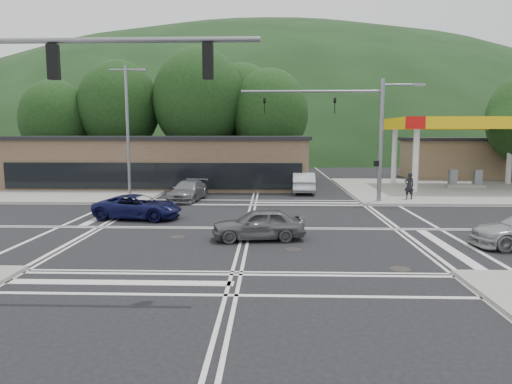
{
  "coord_description": "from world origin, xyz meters",
  "views": [
    {
      "loc": [
        1.1,
        -21.57,
        4.56
      ],
      "look_at": [
        0.32,
        2.8,
        1.4
      ],
      "focal_mm": 32.0,
      "sensor_mm": 36.0,
      "label": 1
    }
  ],
  "objects_px": {
    "car_blue_west": "(138,207)",
    "car_northbound": "(188,191)",
    "car_queue_a": "(303,182)",
    "car_queue_b": "(284,176)",
    "pedestrian": "(409,186)",
    "car_grey_center": "(258,224)"
  },
  "relations": [
    {
      "from": "car_queue_a",
      "to": "car_northbound",
      "type": "distance_m",
      "value": 9.31
    },
    {
      "from": "car_queue_a",
      "to": "car_queue_b",
      "type": "relative_size",
      "value": 1.05
    },
    {
      "from": "car_grey_center",
      "to": "car_blue_west",
      "type": "bearing_deg",
      "value": -132.87
    },
    {
      "from": "car_blue_west",
      "to": "car_grey_center",
      "type": "xyz_separation_m",
      "value": [
        6.57,
        -4.63,
        0.03
      ]
    },
    {
      "from": "car_queue_b",
      "to": "pedestrian",
      "type": "distance_m",
      "value": 12.89
    },
    {
      "from": "car_blue_west",
      "to": "car_grey_center",
      "type": "height_order",
      "value": "car_grey_center"
    },
    {
      "from": "car_blue_west",
      "to": "car_northbound",
      "type": "relative_size",
      "value": 1.0
    },
    {
      "from": "car_queue_b",
      "to": "car_northbound",
      "type": "height_order",
      "value": "car_queue_b"
    },
    {
      "from": "car_blue_west",
      "to": "car_northbound",
      "type": "xyz_separation_m",
      "value": [
        1.48,
        6.7,
        0.03
      ]
    },
    {
      "from": "car_queue_a",
      "to": "car_northbound",
      "type": "xyz_separation_m",
      "value": [
        -8.15,
        -4.5,
        -0.11
      ]
    },
    {
      "from": "car_queue_a",
      "to": "pedestrian",
      "type": "height_order",
      "value": "pedestrian"
    },
    {
      "from": "car_blue_west",
      "to": "car_queue_a",
      "type": "bearing_deg",
      "value": -32.44
    },
    {
      "from": "car_northbound",
      "to": "pedestrian",
      "type": "xyz_separation_m",
      "value": [
        14.93,
        0.14,
        0.37
      ]
    },
    {
      "from": "car_grey_center",
      "to": "car_queue_b",
      "type": "xyz_separation_m",
      "value": [
        1.77,
        21.52,
        0.09
      ]
    },
    {
      "from": "car_northbound",
      "to": "pedestrian",
      "type": "relative_size",
      "value": 2.59
    },
    {
      "from": "car_queue_a",
      "to": "car_queue_b",
      "type": "distance_m",
      "value": 5.84
    },
    {
      "from": "car_blue_west",
      "to": "car_queue_b",
      "type": "relative_size",
      "value": 1.03
    },
    {
      "from": "car_blue_west",
      "to": "car_grey_center",
      "type": "bearing_deg",
      "value": -116.94
    },
    {
      "from": "car_grey_center",
      "to": "pedestrian",
      "type": "xyz_separation_m",
      "value": [
        9.83,
        11.47,
        0.36
      ]
    },
    {
      "from": "pedestrian",
      "to": "car_grey_center",
      "type": "bearing_deg",
      "value": 43.15
    },
    {
      "from": "pedestrian",
      "to": "car_queue_a",
      "type": "bearing_deg",
      "value": -39.03
    },
    {
      "from": "car_grey_center",
      "to": "car_queue_b",
      "type": "height_order",
      "value": "car_queue_b"
    }
  ]
}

